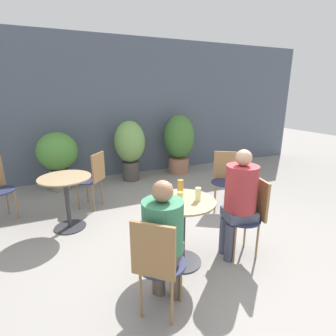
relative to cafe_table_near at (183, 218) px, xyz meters
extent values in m
plane|color=gray|center=(0.19, -0.03, -0.54)|extent=(20.00, 20.00, 0.00)
cube|color=#4C5666|center=(0.19, 3.58, 0.96)|extent=(10.00, 0.06, 3.00)
cylinder|color=#2D2D33|center=(0.00, 0.00, -0.54)|extent=(0.43, 0.43, 0.01)
cylinder|color=#2D2D33|center=(0.00, 0.00, -0.17)|extent=(0.06, 0.06, 0.72)
cylinder|color=#997F5B|center=(0.00, 0.00, 0.20)|extent=(0.70, 0.70, 0.02)
cylinder|color=#2D2D33|center=(-1.11, 1.35, -0.54)|extent=(0.43, 0.43, 0.01)
cylinder|color=#2D2D33|center=(-1.11, 1.35, -0.17)|extent=(0.06, 0.06, 0.72)
cylinder|color=#997F5B|center=(-1.11, 1.35, 0.20)|extent=(0.69, 0.69, 0.02)
cylinder|color=#232847|center=(-0.46, -0.52, -0.08)|extent=(0.42, 0.42, 0.02)
cylinder|color=olive|center=(-0.66, -0.53, -0.32)|extent=(0.02, 0.02, 0.46)
cylinder|color=olive|center=(-0.45, -0.72, -0.32)|extent=(0.02, 0.02, 0.46)
cylinder|color=olive|center=(-0.48, -0.33, -0.32)|extent=(0.02, 0.02, 0.46)
cylinder|color=olive|center=(-0.27, -0.51, -0.32)|extent=(0.02, 0.02, 0.46)
cube|color=olive|center=(-0.59, -0.66, 0.16)|extent=(0.29, 0.26, 0.45)
cylinder|color=#232847|center=(0.69, -0.14, -0.08)|extent=(0.42, 0.42, 0.02)
cylinder|color=olive|center=(0.79, -0.30, -0.32)|extent=(0.02, 0.02, 0.46)
cylinder|color=olive|center=(0.85, -0.03, -0.32)|extent=(0.02, 0.02, 0.46)
cylinder|color=olive|center=(0.52, -0.25, -0.32)|extent=(0.02, 0.02, 0.46)
cylinder|color=olive|center=(0.58, 0.02, -0.32)|extent=(0.02, 0.02, 0.46)
cube|color=olive|center=(0.87, -0.18, 0.16)|extent=(0.10, 0.36, 0.45)
cylinder|color=#232847|center=(-0.74, 1.95, -0.08)|extent=(0.42, 0.42, 0.02)
cylinder|color=olive|center=(-0.71, 1.76, -0.32)|extent=(0.02, 0.02, 0.46)
cylinder|color=olive|center=(-0.54, 1.97, -0.32)|extent=(0.02, 0.02, 0.46)
cylinder|color=olive|center=(-0.93, 1.92, -0.32)|extent=(0.02, 0.02, 0.46)
cylinder|color=olive|center=(-0.76, 2.14, -0.32)|extent=(0.02, 0.02, 0.46)
cube|color=olive|center=(-0.59, 1.83, 0.16)|extent=(0.24, 0.30, 0.45)
cylinder|color=#232847|center=(1.23, 0.97, -0.08)|extent=(0.42, 0.42, 0.02)
cylinder|color=olive|center=(1.42, 1.01, -0.32)|extent=(0.02, 0.02, 0.46)
cylinder|color=olive|center=(1.19, 1.16, -0.32)|extent=(0.02, 0.02, 0.46)
cylinder|color=olive|center=(1.28, 0.78, -0.32)|extent=(0.02, 0.02, 0.46)
cylinder|color=olive|center=(1.05, 0.93, -0.32)|extent=(0.02, 0.02, 0.46)
cube|color=olive|center=(1.34, 1.13, 0.16)|extent=(0.32, 0.22, 0.45)
cylinder|color=olive|center=(-1.96, 2.17, -0.32)|extent=(0.02, 0.02, 0.46)
cylinder|color=olive|center=(-1.81, 1.94, -0.32)|extent=(0.02, 0.02, 0.46)
cylinder|color=brown|center=(-0.29, -0.45, -0.32)|extent=(0.10, 0.10, 0.45)
cylinder|color=brown|center=(-0.41, -0.34, -0.32)|extent=(0.10, 0.10, 0.45)
cube|color=brown|center=(-0.44, -0.49, -0.01)|extent=(0.44, 0.44, 0.10)
cylinder|color=#337551|center=(-0.44, -0.49, 0.26)|extent=(0.35, 0.35, 0.43)
sphere|color=#9E7051|center=(-0.44, -0.49, 0.56)|extent=(0.18, 0.18, 0.18)
cylinder|color=#42475B|center=(0.53, -0.03, -0.32)|extent=(0.11, 0.11, 0.45)
cylinder|color=#42475B|center=(0.50, -0.18, -0.32)|extent=(0.11, 0.11, 0.45)
cube|color=#42475B|center=(0.65, -0.13, -0.01)|extent=(0.39, 0.36, 0.11)
cylinder|color=#9E2D33|center=(0.65, -0.13, 0.30)|extent=(0.35, 0.35, 0.52)
sphere|color=tan|center=(0.65, -0.13, 0.64)|extent=(0.18, 0.18, 0.18)
cylinder|color=#B28433|center=(0.04, 0.15, 0.30)|extent=(0.07, 0.07, 0.18)
cylinder|color=silver|center=(-0.15, 0.06, 0.30)|extent=(0.07, 0.07, 0.18)
cylinder|color=#DBC65B|center=(-0.10, -0.12, 0.29)|extent=(0.06, 0.06, 0.15)
cylinder|color=beige|center=(0.14, -0.07, 0.28)|extent=(0.06, 0.06, 0.14)
cylinder|color=slate|center=(-1.15, 3.05, -0.34)|extent=(0.38, 0.38, 0.41)
ellipsoid|color=#4C8938|center=(-1.15, 3.05, 0.23)|extent=(0.75, 0.75, 0.73)
cylinder|color=#47423D|center=(0.27, 3.05, -0.34)|extent=(0.36, 0.36, 0.41)
ellipsoid|color=#709E51|center=(0.27, 3.05, 0.30)|extent=(0.65, 0.65, 0.88)
cylinder|color=#93664C|center=(1.47, 3.11, -0.36)|extent=(0.48, 0.48, 0.36)
ellipsoid|color=#427533|center=(1.47, 3.11, 0.32)|extent=(0.70, 0.70, 1.00)
camera|label=1|loc=(-1.17, -2.28, 1.31)|focal=28.00mm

